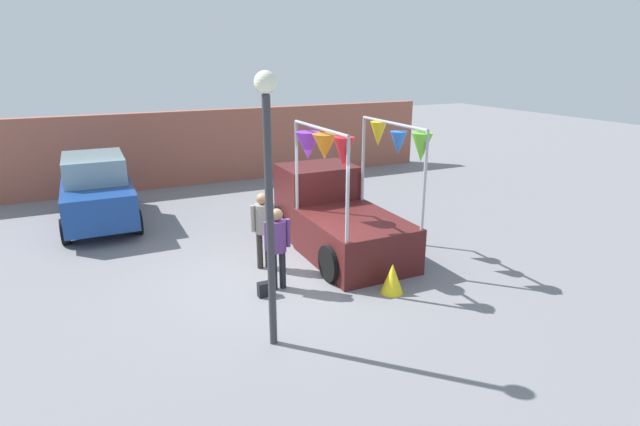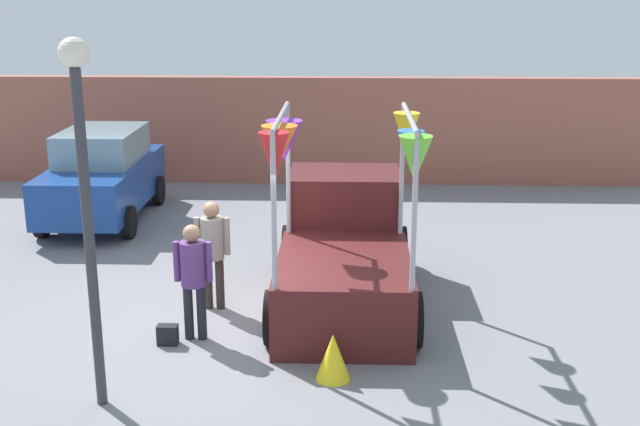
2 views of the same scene
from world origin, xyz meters
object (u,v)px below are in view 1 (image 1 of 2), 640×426
(folded_kite_bundle_sunflower, at_px, (392,278))
(street_lamp, at_px, (268,177))
(parked_car, at_px, (97,191))
(person_customer, at_px, (277,241))
(vendor_truck, at_px, (334,212))
(person_vendor, at_px, (263,223))
(handbag, at_px, (265,289))

(folded_kite_bundle_sunflower, bearing_deg, street_lamp, -165.51)
(parked_car, bearing_deg, person_customer, -62.80)
(vendor_truck, distance_m, parked_car, 6.55)
(vendor_truck, height_order, person_vendor, vendor_truck)
(person_vendor, xyz_separation_m, handbag, (-0.43, -1.30, -0.87))
(parked_car, xyz_separation_m, handbag, (2.64, -6.01, -0.80))
(person_vendor, height_order, folded_kite_bundle_sunflower, person_vendor)
(vendor_truck, bearing_deg, street_lamp, -129.45)
(parked_car, relative_size, person_vendor, 2.39)
(person_vendor, height_order, street_lamp, street_lamp)
(parked_car, distance_m, person_vendor, 5.62)
(vendor_truck, xyz_separation_m, parked_car, (-5.02, 4.22, 0.08))
(parked_car, xyz_separation_m, person_customer, (2.99, -5.81, 0.05))
(person_customer, relative_size, street_lamp, 0.39)
(person_vendor, distance_m, handbag, 1.62)
(parked_car, bearing_deg, vendor_truck, -40.03)
(street_lamp, xyz_separation_m, folded_kite_bundle_sunflower, (2.70, 0.70, -2.43))
(parked_car, bearing_deg, handbag, -66.32)
(handbag, bearing_deg, parked_car, 113.68)
(person_customer, distance_m, handbag, 0.94)
(street_lamp, relative_size, folded_kite_bundle_sunflower, 7.03)
(vendor_truck, xyz_separation_m, person_vendor, (-1.95, -0.50, 0.14))
(parked_car, distance_m, folded_kite_bundle_sunflower, 8.52)
(person_vendor, bearing_deg, parked_car, 123.08)
(folded_kite_bundle_sunflower, bearing_deg, vendor_truck, 87.71)
(parked_car, height_order, street_lamp, street_lamp)
(person_vendor, distance_m, street_lamp, 3.49)
(folded_kite_bundle_sunflower, bearing_deg, person_vendor, 129.69)
(vendor_truck, xyz_separation_m, handbag, (-2.38, -1.79, -0.73))
(vendor_truck, bearing_deg, parked_car, 139.97)
(parked_car, height_order, person_vendor, parked_car)
(vendor_truck, bearing_deg, person_vendor, -165.72)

